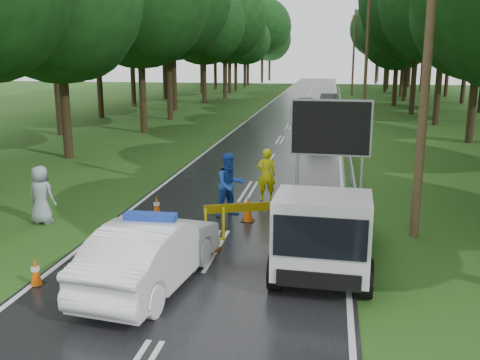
% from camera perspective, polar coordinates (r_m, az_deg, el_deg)
% --- Properties ---
extents(ground, '(160.00, 160.00, 0.00)m').
position_cam_1_polar(ground, '(13.69, -2.97, -7.50)').
color(ground, '#1E4112').
rests_on(ground, ground).
extents(road, '(7.00, 140.00, 0.02)m').
position_cam_1_polar(road, '(42.85, 5.85, 6.71)').
color(road, black).
rests_on(road, ground).
extents(guardrail, '(0.12, 60.06, 0.70)m').
position_cam_1_polar(guardrail, '(42.38, 10.87, 7.20)').
color(guardrail, gray).
rests_on(guardrail, ground).
extents(utility_pole_near, '(1.40, 0.24, 10.00)m').
position_cam_1_polar(utility_pole_near, '(14.68, 19.47, 13.37)').
color(utility_pole_near, '#4A3A22').
rests_on(utility_pole_near, ground).
extents(utility_pole_mid, '(1.40, 0.24, 10.00)m').
position_cam_1_polar(utility_pole_mid, '(40.55, 13.37, 13.22)').
color(utility_pole_mid, '#4A3A22').
rests_on(utility_pole_mid, ground).
extents(utility_pole_far, '(1.40, 0.24, 10.00)m').
position_cam_1_polar(utility_pole_far, '(66.53, 12.03, 13.17)').
color(utility_pole_far, '#4A3A22').
rests_on(utility_pole_far, ground).
extents(police_sedan, '(2.09, 4.61, 1.61)m').
position_cam_1_polar(police_sedan, '(11.60, -9.39, -7.70)').
color(police_sedan, white).
rests_on(police_sedan, ground).
extents(work_truck, '(2.29, 4.80, 3.76)m').
position_cam_1_polar(work_truck, '(12.37, 9.03, -4.95)').
color(work_truck, gray).
rests_on(work_truck, ground).
extents(barrier, '(2.31, 0.93, 1.01)m').
position_cam_1_polar(barrier, '(14.24, 1.02, -3.41)').
color(barrier, yellow).
rests_on(barrier, ground).
extents(officer, '(0.73, 0.57, 1.78)m').
position_cam_1_polar(officer, '(18.05, 2.83, 0.57)').
color(officer, '#D8D70B').
rests_on(officer, ground).
extents(civilian, '(1.21, 1.17, 1.96)m').
position_cam_1_polar(civilian, '(16.23, -1.07, -0.53)').
color(civilian, '#1B49B4').
rests_on(civilian, ground).
extents(bystander_right, '(0.91, 0.66, 1.72)m').
position_cam_1_polar(bystander_right, '(16.61, -20.45, -1.49)').
color(bystander_right, '#8D99A9').
rests_on(bystander_right, ground).
extents(queue_car_first, '(1.83, 4.15, 1.39)m').
position_cam_1_polar(queue_car_first, '(31.36, 8.63, 5.50)').
color(queue_car_first, '#3B3D42').
rests_on(queue_car_first, ground).
extents(queue_car_second, '(2.54, 5.66, 1.61)m').
position_cam_1_polar(queue_car_second, '(37.96, 8.85, 6.99)').
color(queue_car_second, '#A4A7AC').
rests_on(queue_car_second, ground).
extents(queue_car_third, '(2.48, 5.14, 1.41)m').
position_cam_1_polar(queue_car_third, '(43.98, 7.04, 7.76)').
color(queue_car_third, black).
rests_on(queue_car_third, ground).
extents(queue_car_fourth, '(1.69, 4.10, 1.32)m').
position_cam_1_polar(queue_car_fourth, '(50.44, 9.40, 8.33)').
color(queue_car_fourth, '#3D4044').
rests_on(queue_car_fourth, ground).
extents(cone_near_left, '(0.30, 0.30, 0.64)m').
position_cam_1_polar(cone_near_left, '(12.39, -20.98, -9.17)').
color(cone_near_left, black).
rests_on(cone_near_left, ground).
extents(cone_center, '(0.36, 0.36, 0.76)m').
position_cam_1_polar(cone_center, '(13.56, -2.82, -6.06)').
color(cone_center, black).
rests_on(cone_center, ground).
extents(cone_far, '(0.38, 0.38, 0.80)m').
position_cam_1_polar(cone_far, '(15.81, 0.84, -3.13)').
color(cone_far, black).
rests_on(cone_far, ground).
extents(cone_left_mid, '(0.31, 0.31, 0.65)m').
position_cam_1_polar(cone_left_mid, '(16.57, -8.88, -2.79)').
color(cone_left_mid, black).
rests_on(cone_left_mid, ground).
extents(cone_right, '(0.34, 0.34, 0.71)m').
position_cam_1_polar(cone_right, '(17.58, 7.91, -1.71)').
color(cone_right, black).
rests_on(cone_right, ground).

